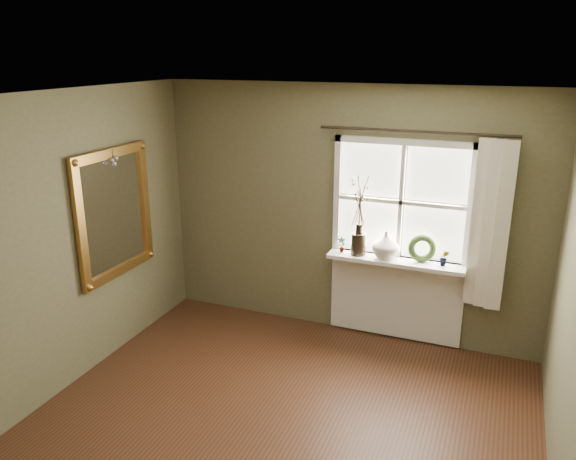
% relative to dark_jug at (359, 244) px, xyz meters
% --- Properties ---
extents(floor, '(4.50, 4.50, 0.00)m').
position_rel_dark_jug_xyz_m(floor, '(-0.17, -2.12, -1.03)').
color(floor, '#432415').
rests_on(floor, ground).
extents(ceiling, '(4.50, 4.50, 0.00)m').
position_rel_dark_jug_xyz_m(ceiling, '(-0.17, -2.12, 1.57)').
color(ceiling, silver).
rests_on(ceiling, ground).
extents(wall_back, '(4.00, 0.10, 2.60)m').
position_rel_dark_jug_xyz_m(wall_back, '(-0.17, 0.18, 0.27)').
color(wall_back, brown).
rests_on(wall_back, ground).
extents(wall_left, '(0.10, 4.50, 2.60)m').
position_rel_dark_jug_xyz_m(wall_left, '(-2.22, -2.12, 0.27)').
color(wall_left, brown).
rests_on(wall_left, ground).
extents(window_frame, '(1.36, 0.06, 1.24)m').
position_rel_dark_jug_xyz_m(window_frame, '(0.38, 0.11, 0.45)').
color(window_frame, white).
rests_on(window_frame, wall_back).
extents(window_sill, '(1.36, 0.26, 0.04)m').
position_rel_dark_jug_xyz_m(window_sill, '(0.38, 0.00, -0.13)').
color(window_sill, white).
rests_on(window_sill, wall_back).
extents(window_apron, '(1.36, 0.04, 0.88)m').
position_rel_dark_jug_xyz_m(window_apron, '(0.38, 0.11, -0.57)').
color(window_apron, white).
rests_on(window_apron, ground).
extents(dark_jug, '(0.16, 0.16, 0.22)m').
position_rel_dark_jug_xyz_m(dark_jug, '(0.00, 0.00, 0.00)').
color(dark_jug, black).
rests_on(dark_jug, window_sill).
extents(cream_vase, '(0.34, 0.34, 0.28)m').
position_rel_dark_jug_xyz_m(cream_vase, '(0.28, 0.00, 0.03)').
color(cream_vase, beige).
rests_on(cream_vase, window_sill).
extents(wreath, '(0.30, 0.20, 0.28)m').
position_rel_dark_jug_xyz_m(wreath, '(0.63, 0.04, -0.01)').
color(wreath, '#31461F').
rests_on(wreath, window_sill).
extents(potted_plant_left, '(0.10, 0.09, 0.16)m').
position_rel_dark_jug_xyz_m(potted_plant_left, '(-0.18, 0.00, -0.03)').
color(potted_plant_left, '#31461F').
rests_on(potted_plant_left, window_sill).
extents(potted_plant_right, '(0.09, 0.07, 0.16)m').
position_rel_dark_jug_xyz_m(potted_plant_right, '(0.85, 0.00, -0.03)').
color(potted_plant_right, '#31461F').
rests_on(potted_plant_right, window_sill).
extents(curtain, '(0.36, 0.12, 1.59)m').
position_rel_dark_jug_xyz_m(curtain, '(1.22, 0.01, 0.33)').
color(curtain, silver).
rests_on(curtain, wall_back).
extents(curtain_rod, '(1.84, 0.03, 0.03)m').
position_rel_dark_jug_xyz_m(curtain_rod, '(0.48, 0.05, 1.15)').
color(curtain_rod, black).
rests_on(curtain_rod, wall_back).
extents(gilt_mirror, '(0.10, 1.04, 1.24)m').
position_rel_dark_jug_xyz_m(gilt_mirror, '(-2.13, -1.06, 0.38)').
color(gilt_mirror, white).
rests_on(gilt_mirror, wall_left).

